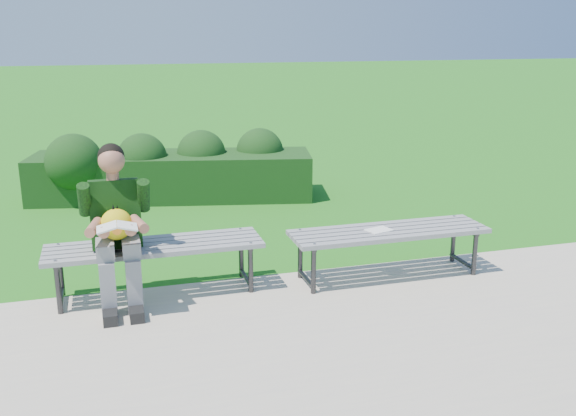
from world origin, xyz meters
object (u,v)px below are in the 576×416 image
(bench_left, at_px, (155,250))
(seated_boy, at_px, (116,222))
(hedge, at_px, (169,169))
(bench_right, at_px, (389,235))
(paper_sheet, at_px, (379,230))

(bench_left, bearing_deg, seated_boy, -162.20)
(hedge, relative_size, seated_boy, 2.91)
(bench_right, xyz_separation_m, seated_boy, (-2.37, 0.08, 0.30))
(bench_left, distance_m, bench_right, 2.08)
(seated_boy, distance_m, paper_sheet, 2.28)
(paper_sheet, bearing_deg, bench_left, 174.88)
(seated_boy, bearing_deg, bench_right, -1.93)
(bench_left, height_order, seated_boy, seated_boy)
(seated_boy, bearing_deg, hedge, 77.37)
(bench_right, bearing_deg, hedge, 114.35)
(hedge, relative_size, paper_sheet, 14.97)
(hedge, xyz_separation_m, seated_boy, (-0.77, -3.45, 0.31))
(bench_left, relative_size, seated_boy, 1.37)
(hedge, bearing_deg, bench_left, -98.03)
(hedge, distance_m, seated_boy, 3.55)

